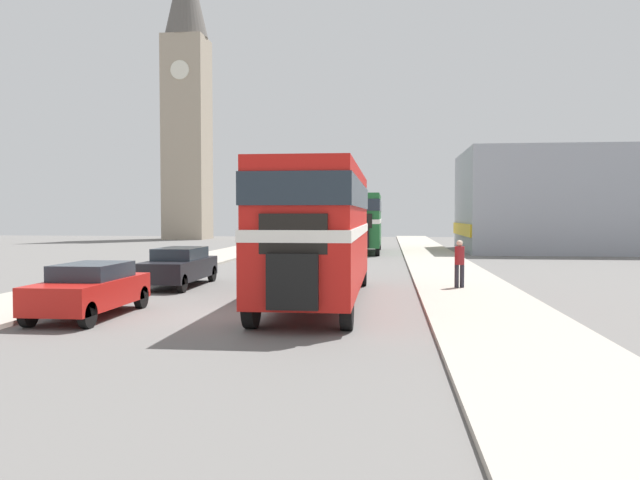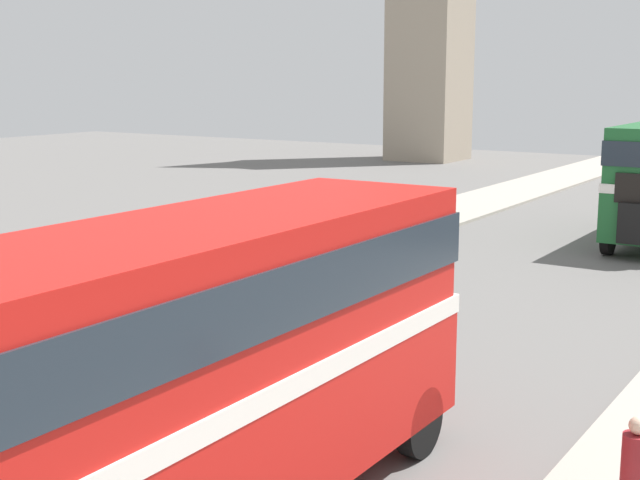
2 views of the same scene
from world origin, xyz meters
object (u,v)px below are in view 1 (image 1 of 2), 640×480
car_parked_mid (179,266)px  pedestrian_walking (459,261)px  car_parked_near (90,289)px  bus_distant (364,218)px  double_decker_bus (320,223)px  church_tower (187,88)px

car_parked_mid → pedestrian_walking: (10.28, -0.34, 0.31)m
pedestrian_walking → car_parked_near: bearing=-147.0°
bus_distant → double_decker_bus: bearing=-90.8°
bus_distant → car_parked_mid: 22.55m
double_decker_bus → car_parked_near: 6.85m
bus_distant → car_parked_mid: (-6.07, -21.65, -1.69)m
double_decker_bus → bus_distant: size_ratio=1.21×
car_parked_near → church_tower: church_tower is taller
double_decker_bus → car_parked_mid: double_decker_bus is taller
car_parked_mid → pedestrian_walking: size_ratio=2.73×
double_decker_bus → pedestrian_walking: double_decker_bus is taller
double_decker_bus → pedestrian_walking: bearing=35.5°
bus_distant → church_tower: 33.47m
pedestrian_walking → bus_distant: bearing=100.8°
double_decker_bus → car_parked_near: (-5.70, -3.41, -1.68)m
car_parked_near → pedestrian_walking: pedestrian_walking is taller
bus_distant → church_tower: size_ratio=0.28×
car_parked_near → car_parked_mid: (0.00, 7.01, 0.02)m
church_tower → car_parked_mid: bearing=-72.2°
car_parked_near → church_tower: (-14.20, 51.25, 15.82)m
bus_distant → car_parked_near: size_ratio=2.25×
double_decker_bus → church_tower: 53.71m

